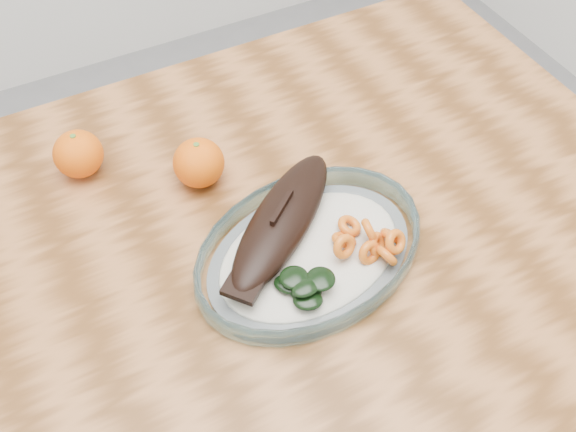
{
  "coord_description": "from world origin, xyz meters",
  "views": [
    {
      "loc": [
        -0.22,
        -0.55,
        1.48
      ],
      "look_at": [
        0.07,
        0.0,
        0.77
      ],
      "focal_mm": 45.0,
      "sensor_mm": 36.0,
      "label": 1
    }
  ],
  "objects_px": {
    "dining_table": "(244,291)",
    "plated_meal": "(308,247)",
    "orange_right": "(199,163)",
    "orange_left": "(78,154)"
  },
  "relations": [
    {
      "from": "dining_table",
      "to": "orange_right",
      "type": "xyz_separation_m",
      "value": [
        0.0,
        0.13,
        0.13
      ]
    },
    {
      "from": "dining_table",
      "to": "plated_meal",
      "type": "height_order",
      "value": "plated_meal"
    },
    {
      "from": "orange_left",
      "to": "plated_meal",
      "type": "bearing_deg",
      "value": -53.24
    },
    {
      "from": "orange_left",
      "to": "orange_right",
      "type": "distance_m",
      "value": 0.17
    },
    {
      "from": "dining_table",
      "to": "plated_meal",
      "type": "xyz_separation_m",
      "value": [
        0.07,
        -0.05,
        0.12
      ]
    },
    {
      "from": "dining_table",
      "to": "plated_meal",
      "type": "bearing_deg",
      "value": -37.79
    },
    {
      "from": "plated_meal",
      "to": "orange_right",
      "type": "height_order",
      "value": "plated_meal"
    },
    {
      "from": "dining_table",
      "to": "orange_left",
      "type": "bearing_deg",
      "value": 121.7
    },
    {
      "from": "plated_meal",
      "to": "orange_right",
      "type": "distance_m",
      "value": 0.2
    },
    {
      "from": "dining_table",
      "to": "orange_right",
      "type": "distance_m",
      "value": 0.19
    }
  ]
}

